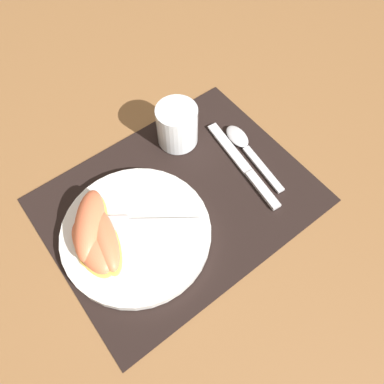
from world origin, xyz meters
TOP-DOWN VIEW (x-y plane):
  - ground_plane at (0.00, 0.00)m, footprint 3.00×3.00m
  - placemat at (0.00, 0.00)m, footprint 0.46×0.35m
  - plate at (-0.10, -0.01)m, footprint 0.25×0.25m
  - juice_glass at (0.08, 0.11)m, footprint 0.08×0.08m
  - knife at (0.14, -0.02)m, footprint 0.04×0.22m
  - spoon at (0.17, 0.02)m, footprint 0.04×0.17m
  - fork at (-0.09, 0.00)m, footprint 0.17×0.13m
  - citrus_wedge_0 at (-0.15, 0.03)m, footprint 0.12×0.14m
  - citrus_wedge_1 at (-0.15, 0.00)m, footprint 0.07×0.13m
  - citrus_wedge_2 at (-0.17, 0.00)m, footprint 0.06×0.11m

SIDE VIEW (x-z plane):
  - ground_plane at x=0.00m, z-range 0.00..0.00m
  - placemat at x=0.00m, z-range 0.00..0.00m
  - knife at x=0.14m, z-range 0.00..0.01m
  - spoon at x=0.17m, z-range 0.00..0.01m
  - plate at x=-0.10m, z-range 0.00..0.02m
  - fork at x=-0.09m, z-range 0.02..0.02m
  - citrus_wedge_2 at x=-0.17m, z-range 0.02..0.05m
  - citrus_wedge_1 at x=-0.15m, z-range 0.02..0.05m
  - citrus_wedge_0 at x=-0.15m, z-range 0.02..0.06m
  - juice_glass at x=0.08m, z-range 0.00..0.08m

